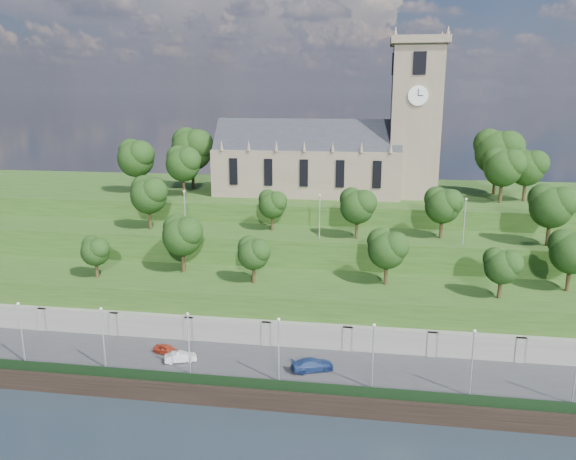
% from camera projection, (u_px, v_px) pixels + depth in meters
% --- Properties ---
extents(ground, '(320.00, 320.00, 0.00)m').
position_uv_depth(ground, '(294.00, 412.00, 58.76)').
color(ground, black).
rests_on(ground, ground).
extents(promenade, '(160.00, 12.00, 2.00)m').
position_uv_depth(promenade, '(301.00, 375.00, 64.28)').
color(promenade, '#2D2D30').
rests_on(promenade, ground).
extents(quay_wall, '(160.00, 0.50, 2.20)m').
position_uv_depth(quay_wall, '(294.00, 403.00, 58.45)').
color(quay_wall, black).
rests_on(quay_wall, ground).
extents(fence, '(160.00, 0.10, 1.20)m').
position_uv_depth(fence, '(295.00, 387.00, 58.71)').
color(fence, black).
rests_on(fence, promenade).
extents(retaining_wall, '(160.00, 2.10, 5.00)m').
position_uv_depth(retaining_wall, '(307.00, 341.00, 69.65)').
color(retaining_wall, slate).
rests_on(retaining_wall, ground).
extents(embankment_lower, '(160.00, 12.00, 8.00)m').
position_uv_depth(embankment_lower, '(313.00, 311.00, 75.07)').
color(embankment_lower, '#234216').
rests_on(embankment_lower, ground).
extents(embankment_upper, '(160.00, 10.00, 12.00)m').
position_uv_depth(embankment_upper, '(321.00, 272.00, 85.15)').
color(embankment_upper, '#234216').
rests_on(embankment_upper, ground).
extents(hilltop, '(160.00, 32.00, 15.00)m').
position_uv_depth(hilltop, '(331.00, 230.00, 104.95)').
color(hilltop, '#234216').
rests_on(hilltop, ground).
extents(church, '(38.60, 12.35, 27.60)m').
position_uv_depth(church, '(336.00, 151.00, 97.37)').
color(church, '#6C5F4C').
rests_on(church, hilltop).
extents(trees_lower, '(66.69, 8.85, 8.19)m').
position_uv_depth(trees_lower, '(342.00, 247.00, 72.99)').
color(trees_lower, black).
rests_on(trees_lower, embankment_lower).
extents(trees_upper, '(63.89, 7.94, 8.50)m').
position_uv_depth(trees_upper, '(359.00, 201.00, 80.64)').
color(trees_upper, black).
rests_on(trees_upper, embankment_upper).
extents(trees_hilltop, '(72.99, 16.73, 11.40)m').
position_uv_depth(trees_hilltop, '(332.00, 155.00, 97.16)').
color(trees_hilltop, black).
rests_on(trees_hilltop, hilltop).
extents(lamp_posts_promenade, '(60.36, 0.36, 7.40)m').
position_uv_depth(lamp_posts_promenade, '(279.00, 345.00, 59.94)').
color(lamp_posts_promenade, '#B2B2B7').
rests_on(lamp_posts_promenade, promenade).
extents(lamp_posts_upper, '(40.36, 0.36, 6.55)m').
position_uv_depth(lamp_posts_upper, '(320.00, 213.00, 79.91)').
color(lamp_posts_upper, '#B2B2B7').
rests_on(lamp_posts_upper, embankment_upper).
extents(car_left, '(3.58, 2.25, 1.14)m').
position_uv_depth(car_left, '(167.00, 349.00, 67.24)').
color(car_left, maroon).
rests_on(car_left, promenade).
extents(car_middle, '(3.87, 2.47, 1.21)m').
position_uv_depth(car_middle, '(181.00, 357.00, 65.27)').
color(car_middle, silver).
rests_on(car_middle, promenade).
extents(car_right, '(5.23, 3.67, 1.41)m').
position_uv_depth(car_right, '(312.00, 365.00, 63.21)').
color(car_right, navy).
rests_on(car_right, promenade).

